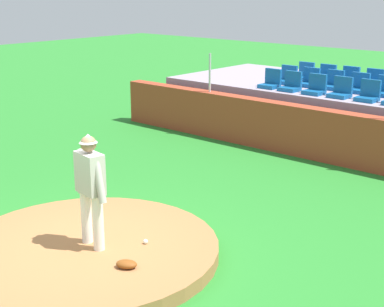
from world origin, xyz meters
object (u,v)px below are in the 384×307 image
stadium_chair_2 (315,88)px  stadium_chair_1 (291,85)px  stadium_chair_4 (368,94)px  stadium_chair_9 (334,83)px  stadium_chair_10 (359,86)px  fielding_glove (127,264)px  stadium_chair_17 (373,82)px  stadium_chair_7 (287,78)px  stadium_chair_16 (349,79)px  stadium_chair_8 (310,81)px  stadium_chair_3 (341,91)px  stadium_chair_0 (271,82)px  stadium_chair_14 (305,74)px  baseball (146,241)px  pitcher (90,182)px  stadium_chair_15 (326,77)px

stadium_chair_2 → stadium_chair_1: bearing=-0.4°
stadium_chair_1 → stadium_chair_4: size_ratio=1.00×
stadium_chair_9 → stadium_chair_10: same height
stadium_chair_10 → stadium_chair_4: bearing=127.4°
fielding_glove → stadium_chair_9: bearing=-108.0°
stadium_chair_17 → stadium_chair_1: bearing=52.2°
stadium_chair_7 → stadium_chair_16: same height
fielding_glove → stadium_chair_1: size_ratio=0.60×
stadium_chair_8 → stadium_chair_7: bearing=1.5°
stadium_chair_4 → stadium_chair_16: size_ratio=1.00×
stadium_chair_2 → stadium_chair_3: 0.69m
stadium_chair_0 → stadium_chair_16: bearing=-126.9°
stadium_chair_1 → stadium_chair_14: size_ratio=1.00×
baseball → stadium_chair_17: 9.29m
pitcher → stadium_chair_0: pitcher is taller
stadium_chair_3 → stadium_chair_14: (-2.09, 1.81, 0.00)m
fielding_glove → stadium_chair_10: stadium_chair_10 is taller
stadium_chair_1 → stadium_chair_4: same height
baseball → stadium_chair_15: bearing=102.7°
fielding_glove → pitcher: bearing=-38.7°
baseball → stadium_chair_4: (0.03, 7.38, 1.24)m
stadium_chair_1 → stadium_chair_16: same height
stadium_chair_4 → stadium_chair_17: (-0.70, 1.80, 0.00)m
stadium_chair_1 → stadium_chair_17: 2.32m
pitcher → stadium_chair_17: (-0.12, 9.74, 0.27)m
stadium_chair_17 → stadium_chair_7: bearing=23.9°
stadium_chair_10 → stadium_chair_14: 2.31m
stadium_chair_15 → stadium_chair_9: bearing=128.6°
fielding_glove → stadium_chair_1: bearing=-102.0°
stadium_chair_10 → stadium_chair_16: same height
stadium_chair_14 → stadium_chair_16: same height
stadium_chair_0 → stadium_chair_15: size_ratio=1.00×
stadium_chair_2 → stadium_chair_10: bearing=-128.0°
stadium_chair_8 → stadium_chair_15: same height
pitcher → stadium_chair_9: size_ratio=3.47×
stadium_chair_14 → stadium_chair_16: bearing=-179.7°
stadium_chair_7 → stadium_chair_9: bearing=-178.2°
stadium_chair_0 → stadium_chair_9: 1.64m
stadium_chair_4 → stadium_chair_14: 3.33m
stadium_chair_3 → stadium_chair_4: size_ratio=1.00×
fielding_glove → stadium_chair_7: 9.57m
stadium_chair_7 → stadium_chair_8: 0.70m
stadium_chair_0 → stadium_chair_3: same height
stadium_chair_0 → stadium_chair_4: same height
stadium_chair_8 → stadium_chair_9: same height
stadium_chair_8 → stadium_chair_17: 1.68m
stadium_chair_17 → baseball: bearing=94.2°
stadium_chair_1 → stadium_chair_0: bearing=-2.3°
stadium_chair_7 → stadium_chair_1: bearing=127.4°
stadium_chair_2 → fielding_glove: bearing=102.1°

